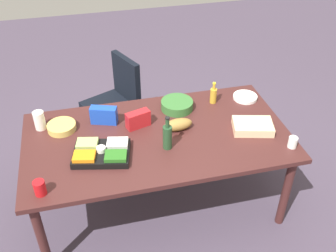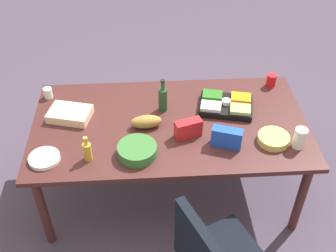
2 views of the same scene
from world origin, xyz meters
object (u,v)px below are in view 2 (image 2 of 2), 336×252
bread_loaf (146,122)px  red_solo_cup (271,80)px  mayo_jar (300,138)px  chip_bag_red (188,129)px  conference_table (170,129)px  wine_bottle (163,99)px  paper_plate_stack (44,158)px  veggie_tray (226,105)px  chip_bowl (273,139)px  chip_bag_blue (227,137)px  dressing_bottle (87,151)px  salad_bowl (137,150)px  sheet_cake (70,114)px  paper_cup (48,93)px

bread_loaf → red_solo_cup: red_solo_cup is taller
mayo_jar → bread_loaf: size_ratio=0.67×
red_solo_cup → chip_bag_red: bearing=37.7°
conference_table → wine_bottle: wine_bottle is taller
paper_plate_stack → mayo_jar: bearing=-179.2°
bread_loaf → veggie_tray: 0.67m
conference_table → wine_bottle: bearing=-75.1°
conference_table → bread_loaf: 0.22m
chip_bowl → wine_bottle: wine_bottle is taller
paper_plate_stack → chip_bag_red: 1.05m
wine_bottle → chip_bag_blue: bearing=134.4°
dressing_bottle → salad_bowl: bearing=-176.1°
chip_bowl → paper_plate_stack: bearing=3.0°
conference_table → salad_bowl: (0.25, 0.34, 0.11)m
salad_bowl → sheet_cake: bearing=-40.6°
red_solo_cup → paper_cup: bearing=1.5°
paper_cup → chip_bowl: size_ratio=0.39×
wine_bottle → red_solo_cup: bearing=-163.9°
paper_plate_stack → chip_bowl: size_ratio=0.94×
conference_table → mayo_jar: mayo_jar is taller
chip_bag_blue → bread_loaf: size_ratio=0.92×
conference_table → red_solo_cup: (-0.90, -0.44, 0.13)m
bread_loaf → salad_bowl: bread_loaf is taller
chip_bowl → dressing_bottle: (1.35, 0.10, 0.05)m
paper_cup → sheet_cake: (-0.21, 0.28, -0.01)m
chip_bag_blue → conference_table: bearing=-35.3°
wine_bottle → salad_bowl: bearing=67.4°
veggie_tray → chip_bag_red: 0.46m
veggie_tray → paper_plate_stack: size_ratio=2.16×
chip_bag_blue → chip_bag_red: 0.29m
red_solo_cup → conference_table: bearing=26.0°
chip_bag_blue → chip_bowl: bearing=-177.3°
chip_bowl → sheet_cake: 1.57m
conference_table → paper_plate_stack: bearing=21.0°
chip_bag_blue → salad_bowl: size_ratio=0.78×
mayo_jar → bread_loaf: (1.10, -0.29, -0.03)m
chip_bowl → dressing_bottle: 1.35m
conference_table → bread_loaf: size_ratio=8.90×
salad_bowl → red_solo_cup: size_ratio=2.56×
chip_bag_blue → sheet_cake: 1.24m
dressing_bottle → wine_bottle: wine_bottle is taller
paper_plate_stack → salad_bowl: bearing=-178.8°
wine_bottle → bread_loaf: bearing=55.7°
paper_plate_stack → chip_bowl: (-1.66, -0.09, 0.01)m
salad_bowl → dressing_bottle: size_ratio=1.38×
chip_bowl → dressing_bottle: dressing_bottle is taller
paper_cup → chip_bag_red: 1.24m
veggie_tray → chip_bag_blue: bearing=81.0°
bread_loaf → chip_bowl: bread_loaf is taller
conference_table → sheet_cake: 0.79m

